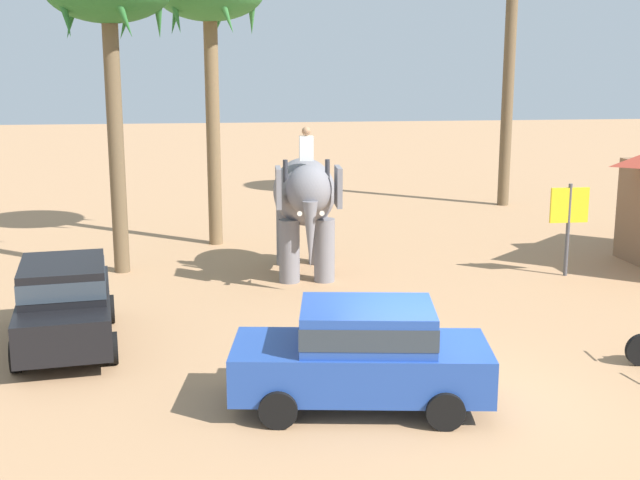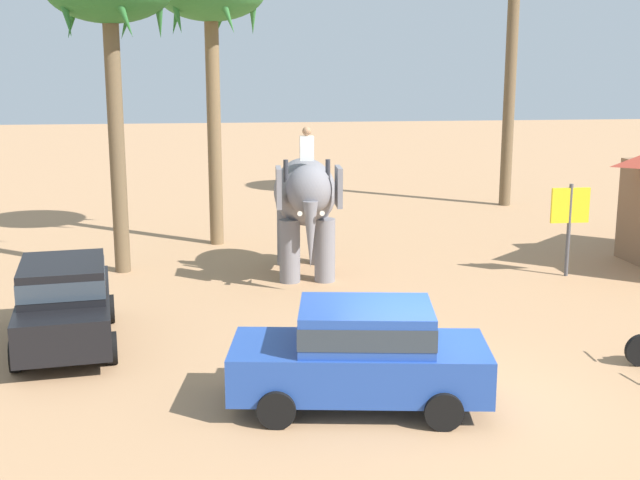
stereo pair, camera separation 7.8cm
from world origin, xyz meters
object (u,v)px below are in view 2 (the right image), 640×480
car_sedan_foreground (362,352)px  car_parked_far_side (64,300)px  signboard_yellow (570,212)px  elephant_with_mahout (305,199)px

car_sedan_foreground → car_parked_far_side: same height
car_sedan_foreground → signboard_yellow: (6.65, 7.60, 0.76)m
car_sedan_foreground → elephant_with_mahout: 8.58m
elephant_with_mahout → signboard_yellow: elephant_with_mahout is taller
car_sedan_foreground → elephant_with_mahout: size_ratio=1.10×
elephant_with_mahout → car_parked_far_side: bearing=-136.7°
car_parked_far_side → elephant_with_mahout: bearing=43.3°
car_parked_far_side → signboard_yellow: signboard_yellow is taller
car_parked_far_side → elephant_with_mahout: (5.22, 4.92, 1.06)m
car_parked_far_side → signboard_yellow: bearing=18.6°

